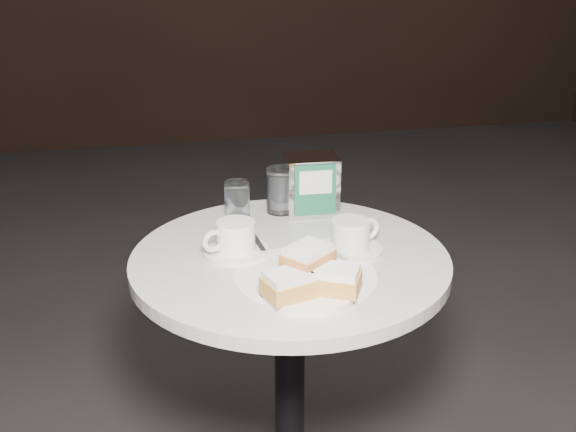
% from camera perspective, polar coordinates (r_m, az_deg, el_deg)
% --- Properties ---
extents(cafe_table, '(0.70, 0.70, 0.74)m').
position_cam_1_polar(cafe_table, '(1.68, 0.14, -9.26)').
color(cafe_table, black).
rests_on(cafe_table, ground).
extents(sugar_spill, '(0.32, 0.32, 0.00)m').
position_cam_1_polar(sugar_spill, '(1.49, 1.43, -4.73)').
color(sugar_spill, white).
rests_on(sugar_spill, cafe_table).
extents(beignet_plate, '(0.20, 0.19, 0.09)m').
position_cam_1_polar(beignet_plate, '(1.40, 1.77, -5.05)').
color(beignet_plate, silver).
rests_on(beignet_plate, cafe_table).
extents(coffee_cup_left, '(0.19, 0.19, 0.08)m').
position_cam_1_polar(coffee_cup_left, '(1.58, -4.20, -1.91)').
color(coffee_cup_left, silver).
rests_on(coffee_cup_left, cafe_table).
extents(coffee_cup_right, '(0.19, 0.19, 0.07)m').
position_cam_1_polar(coffee_cup_right, '(1.59, 4.99, -1.74)').
color(coffee_cup_right, silver).
rests_on(coffee_cup_right, cafe_table).
extents(water_glass_left, '(0.08, 0.08, 0.10)m').
position_cam_1_polar(water_glass_left, '(1.75, -4.03, 1.13)').
color(water_glass_left, white).
rests_on(water_glass_left, cafe_table).
extents(water_glass_right, '(0.09, 0.09, 0.11)m').
position_cam_1_polar(water_glass_right, '(1.80, -0.59, 2.00)').
color(water_glass_right, white).
rests_on(water_glass_right, cafe_table).
extents(napkin_dispenser, '(0.13, 0.11, 0.15)m').
position_cam_1_polar(napkin_dispenser, '(1.79, 1.83, 2.46)').
color(napkin_dispenser, silver).
rests_on(napkin_dispenser, cafe_table).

